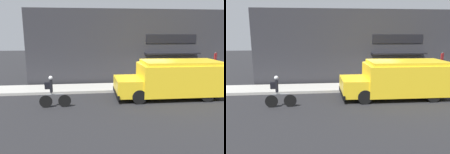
{
  "view_description": "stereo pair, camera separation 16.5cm",
  "coord_description": "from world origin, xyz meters",
  "views": [
    {
      "loc": [
        -3.96,
        -13.68,
        3.9
      ],
      "look_at": [
        -2.47,
        -0.2,
        1.1
      ],
      "focal_mm": 35.0,
      "sensor_mm": 36.0,
      "label": 1
    },
    {
      "loc": [
        -3.79,
        -13.7,
        3.9
      ],
      "look_at": [
        -2.47,
        -0.2,
        1.1
      ],
      "focal_mm": 35.0,
      "sensor_mm": 36.0,
      "label": 2
    }
  ],
  "objects": [
    {
      "name": "school_bus",
      "position": [
        1.1,
        -1.35,
        1.17
      ],
      "size": [
        6.38,
        2.89,
        2.24
      ],
      "rotation": [
        0.0,
        0.0,
        -0.01
      ],
      "color": "yellow",
      "rests_on": "ground_plane"
    },
    {
      "name": "stop_sign_post",
      "position": [
        4.7,
        0.35,
        1.76
      ],
      "size": [
        0.45,
        0.45,
        2.37
      ],
      "color": "slate",
      "rests_on": "sidewalk"
    },
    {
      "name": "cyclist",
      "position": [
        -5.84,
        -2.46,
        0.82
      ],
      "size": [
        1.63,
        0.21,
        1.7
      ],
      "rotation": [
        0.0,
        0.0,
        0.01
      ],
      "color": "black",
      "rests_on": "ground_plane"
    },
    {
      "name": "ground_plane",
      "position": [
        0.0,
        0.0,
        0.0
      ],
      "size": [
        70.0,
        70.0,
        0.0
      ],
      "primitive_type": "plane",
      "color": "#232326"
    },
    {
      "name": "trash_bin",
      "position": [
        3.44,
        1.08,
        0.65
      ],
      "size": [
        0.59,
        0.59,
        0.96
      ],
      "color": "#2D5138",
      "rests_on": "sidewalk"
    },
    {
      "name": "sidewalk",
      "position": [
        0.0,
        1.05,
        0.09
      ],
      "size": [
        28.0,
        2.1,
        0.17
      ],
      "color": "#ADAAA3",
      "rests_on": "ground_plane"
    },
    {
      "name": "storefront",
      "position": [
        0.06,
        2.45,
        2.77
      ],
      "size": [
        16.78,
        0.93,
        5.55
      ],
      "color": "#2D2D33",
      "rests_on": "ground_plane"
    }
  ]
}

